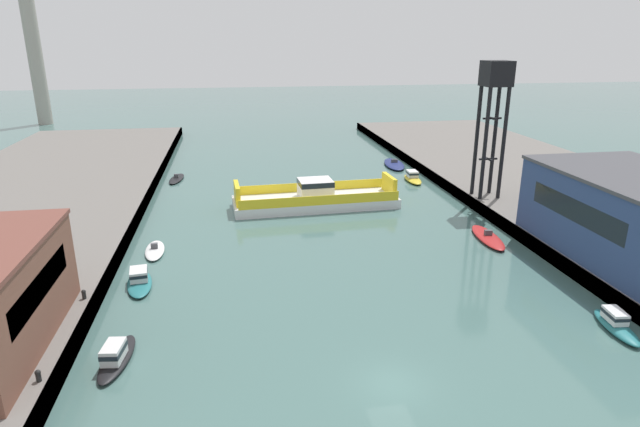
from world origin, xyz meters
TOP-DOWN VIEW (x-y plane):
  - ground_plane at (0.00, 0.00)m, footprint 400.00×400.00m
  - chain_ferry at (0.88, 34.71)m, footprint 19.65×7.04m
  - moored_boat_near_left at (16.15, 21.03)m, footprint 2.72×7.31m
  - moored_boat_near_right at (-16.62, 50.29)m, footprint 2.43×6.09m
  - moored_boat_mid_left at (16.42, 53.72)m, footprint 3.82×8.54m
  - moored_boat_mid_right at (16.88, 3.37)m, footprint 2.08×5.15m
  - moored_boat_far_left at (16.26, 44.38)m, footprint 2.19×5.79m
  - moored_boat_far_right at (-16.23, 23.04)m, footprint 2.05×5.22m
  - moored_boat_upstream_a at (-16.56, 16.00)m, footprint 2.61×5.60m
  - moored_boat_upstream_b at (-16.28, 4.86)m, footprint 2.26×5.59m
  - warehouse_shed at (25.09, 12.88)m, footprint 11.74×17.87m
  - crane_tower at (20.80, 31.63)m, footprint 2.90×2.90m
  - bollard_left_mid at (-19.60, 1.75)m, footprint 0.32×0.32m
  - bollard_left_aft at (-19.60, 11.58)m, footprint 0.32×0.32m
  - bollard_right_aft at (19.60, 12.35)m, footprint 0.32×0.32m
  - smokestack_distant_a at (-51.50, 108.61)m, footprint 3.45×3.45m

SIDE VIEW (x-z plane):
  - ground_plane at x=0.00m, z-range 0.00..0.00m
  - moored_boat_near_right at x=-16.62m, z-range -0.24..0.64m
  - moored_boat_far_right at x=-16.23m, z-range -0.24..0.68m
  - moored_boat_near_left at x=16.15m, z-range -0.24..0.78m
  - moored_boat_mid_left at x=16.42m, z-range -0.24..0.84m
  - moored_boat_upstream_a at x=-16.56m, z-range -0.17..1.14m
  - moored_boat_mid_right at x=16.88m, z-range -0.18..1.19m
  - moored_boat_far_left at x=16.26m, z-range -0.18..1.21m
  - moored_boat_upstream_b at x=-16.28m, z-range -0.18..1.27m
  - chain_ferry at x=0.88m, z-range -0.62..2.70m
  - bollard_left_mid at x=-19.60m, z-range 1.34..2.05m
  - bollard_left_aft at x=-19.60m, z-range 1.34..2.05m
  - bollard_right_aft at x=19.60m, z-range 1.34..2.05m
  - warehouse_shed at x=25.09m, z-range 1.31..8.35m
  - crane_tower at x=20.80m, z-range 5.30..20.80m
  - smokestack_distant_a at x=-51.50m, z-range 1.04..38.83m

